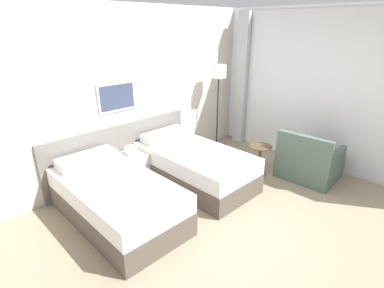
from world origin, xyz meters
The scene contains 9 objects.
ground_plane centered at (0.00, 0.00, 0.00)m, with size 16.00×16.00×0.00m, color gray.
wall_headboard centered at (-0.01, 2.13, 1.30)m, with size 10.00×0.10×2.70m.
wall_window centered at (2.60, -0.09, 1.34)m, with size 0.21×4.60×2.70m.
bed_near_door centered at (-0.92, 1.11, 0.29)m, with size 1.02×1.92×0.69m.
bed_near_window centered at (0.50, 1.11, 0.29)m, with size 1.02×1.92×0.69m.
nightstand centered at (-0.21, 1.80, 0.25)m, with size 0.40×0.44×0.62m.
floor_lamp centered at (1.78, 1.75, 1.38)m, with size 0.24×0.24×1.70m.
side_table centered at (1.47, 0.52, 0.36)m, with size 0.38×0.38×0.52m.
armchair centered at (1.96, -0.11, 0.26)m, with size 0.85×0.92×0.82m.
Camera 1 is at (-2.55, -1.96, 2.39)m, focal length 28.00 mm.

